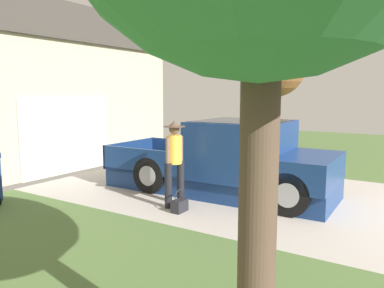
% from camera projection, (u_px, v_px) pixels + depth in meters
% --- Properties ---
extents(pickup_truck, '(2.14, 5.09, 1.62)m').
position_uv_depth(pickup_truck, '(235.00, 162.00, 8.17)').
color(pickup_truck, navy).
rests_on(pickup_truck, ground).
extents(person_with_hat, '(0.46, 0.42, 1.67)m').
position_uv_depth(person_with_hat, '(174.00, 158.00, 7.27)').
color(person_with_hat, black).
rests_on(person_with_hat, ground).
extents(handbag, '(0.33, 0.19, 0.43)m').
position_uv_depth(handbag, '(180.00, 205.00, 7.02)').
color(handbag, '#232328').
rests_on(handbag, ground).
extents(house_with_garage, '(8.64, 6.00, 4.60)m').
position_uv_depth(house_with_garage, '(11.00, 89.00, 11.95)').
color(house_with_garage, '#BEB898').
rests_on(house_with_garage, ground).
extents(neighbor_tree, '(2.33, 2.34, 4.32)m').
position_uv_depth(neighbor_tree, '(272.00, 68.00, 14.39)').
color(neighbor_tree, brown).
rests_on(neighbor_tree, ground).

